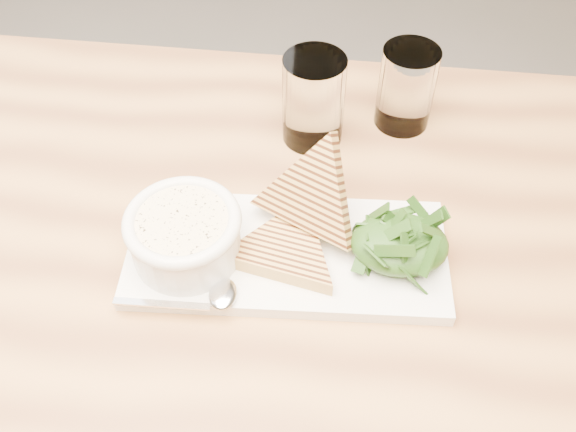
{
  "coord_description": "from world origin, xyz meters",
  "views": [
    {
      "loc": [
        0.21,
        -0.39,
        1.34
      ],
      "look_at": [
        0.19,
        0.07,
        0.81
      ],
      "focal_mm": 40.0,
      "sensor_mm": 36.0,
      "label": 1
    }
  ],
  "objects_px": {
    "table_top": "(309,268)",
    "glass_near": "(313,100)",
    "glass_far": "(406,88)",
    "platter": "(287,254)",
    "soup_bowl": "(185,239)"
  },
  "relations": [
    {
      "from": "glass_near",
      "to": "glass_far",
      "type": "distance_m",
      "value": 0.13
    },
    {
      "from": "table_top",
      "to": "platter",
      "type": "bearing_deg",
      "value": -175.18
    },
    {
      "from": "glass_near",
      "to": "glass_far",
      "type": "height_order",
      "value": "glass_near"
    },
    {
      "from": "soup_bowl",
      "to": "glass_far",
      "type": "relative_size",
      "value": 1.06
    },
    {
      "from": "table_top",
      "to": "platter",
      "type": "distance_m",
      "value": 0.04
    },
    {
      "from": "glass_near",
      "to": "glass_far",
      "type": "bearing_deg",
      "value": 16.76
    },
    {
      "from": "table_top",
      "to": "glass_near",
      "type": "height_order",
      "value": "glass_near"
    },
    {
      "from": "table_top",
      "to": "glass_near",
      "type": "bearing_deg",
      "value": 90.59
    },
    {
      "from": "platter",
      "to": "soup_bowl",
      "type": "xyz_separation_m",
      "value": [
        -0.11,
        -0.01,
        0.03
      ]
    },
    {
      "from": "glass_near",
      "to": "glass_far",
      "type": "xyz_separation_m",
      "value": [
        0.12,
        0.04,
        -0.0
      ]
    },
    {
      "from": "platter",
      "to": "glass_near",
      "type": "distance_m",
      "value": 0.21
    },
    {
      "from": "table_top",
      "to": "platter",
      "type": "xyz_separation_m",
      "value": [
        -0.03,
        -0.0,
        0.03
      ]
    },
    {
      "from": "glass_near",
      "to": "table_top",
      "type": "bearing_deg",
      "value": -89.41
    },
    {
      "from": "table_top",
      "to": "glass_far",
      "type": "relative_size",
      "value": 10.08
    },
    {
      "from": "glass_far",
      "to": "table_top",
      "type": "bearing_deg",
      "value": -116.24
    }
  ]
}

